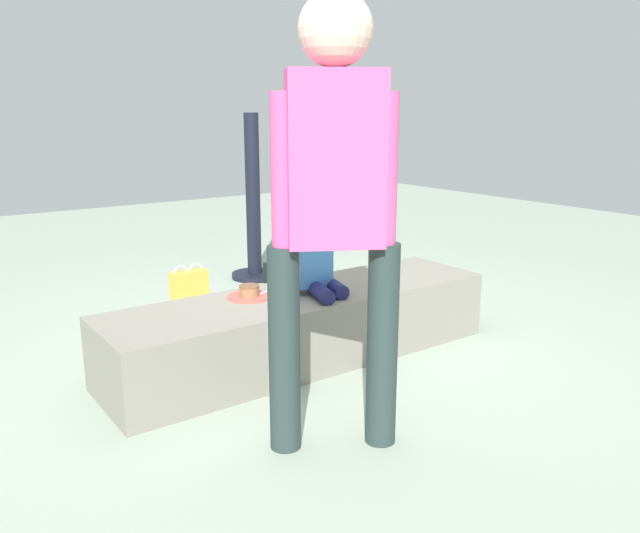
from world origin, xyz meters
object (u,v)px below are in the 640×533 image
gift_bag (190,297)px  water_bottle_far_side (97,348)px  water_bottle_near_gift (197,321)px  handbag_black_leather (288,277)px  child_seated (313,253)px  cake_plate (250,294)px  adult_standing (335,189)px  cake_box_white (277,314)px  party_cup_red (186,304)px

gift_bag → water_bottle_far_side: bearing=-150.7°
water_bottle_near_gift → water_bottle_far_side: water_bottle_far_side is taller
water_bottle_far_side → handbag_black_leather: size_ratio=0.64×
child_seated → cake_plate: (-0.31, 0.12, -0.19)m
adult_standing → water_bottle_near_gift: 1.71m
water_bottle_near_gift → handbag_black_leather: bearing=24.6°
cake_box_white → handbag_black_leather: 0.61m
child_seated → cake_plate: bearing=158.8°
child_seated → water_bottle_near_gift: child_seated is taller
water_bottle_near_gift → child_seated: bearing=-61.9°
cake_plate → cake_box_white: cake_plate is taller
adult_standing → cake_box_white: adult_standing is taller
adult_standing → party_cup_red: 2.15m
cake_plate → handbag_black_leather: bearing=48.6°
cake_plate → gift_bag: cake_plate is taller
child_seated → handbag_black_leather: bearing=63.4°
adult_standing → child_seated: bearing=60.2°
cake_plate → cake_box_white: size_ratio=0.71×
child_seated → cake_plate: child_seated is taller
adult_standing → gift_bag: (0.16, 1.69, -0.84)m
child_seated → adult_standing: size_ratio=0.29×
adult_standing → water_bottle_near_gift: adult_standing is taller
water_bottle_far_side → cake_box_white: size_ratio=0.74×
child_seated → party_cup_red: 1.28m
water_bottle_far_side → cake_box_white: bearing=3.9°
cake_plate → cake_box_white: bearing=46.7°
water_bottle_far_side → water_bottle_near_gift: bearing=12.3°
cake_plate → gift_bag: (0.03, 0.80, -0.22)m
adult_standing → gift_bag: 1.89m
water_bottle_far_side → party_cup_red: water_bottle_far_side is taller
water_bottle_far_side → party_cup_red: (0.76, 0.61, -0.06)m
adult_standing → party_cup_red: size_ratio=16.28×
cake_plate → handbag_black_leather: 1.30m
cake_plate → party_cup_red: size_ratio=2.18×
handbag_black_leather → cake_box_white: bearing=-129.4°
cake_box_white → child_seated: bearing=-104.4°
cake_box_white → adult_standing: bearing=-113.4°
water_bottle_near_gift → handbag_black_leather: 0.99m
adult_standing → water_bottle_near_gift: (0.08, 1.44, -0.92)m
handbag_black_leather → adult_standing: bearing=-118.0°
cake_plate → water_bottle_near_gift: bearing=95.2°
water_bottle_far_side → adult_standing: bearing=-68.1°
child_seated → water_bottle_far_side: child_seated is taller
child_seated → water_bottle_far_side: (-0.97, 0.54, -0.47)m
cake_box_white → handbag_black_leather: size_ratio=0.86×
water_bottle_near_gift → party_cup_red: 0.50m
water_bottle_near_gift → water_bottle_far_side: (-0.61, -0.13, 0.02)m
child_seated → cake_box_white: bearing=75.6°
cake_plate → party_cup_red: cake_plate is taller
gift_bag → party_cup_red: bearing=72.5°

